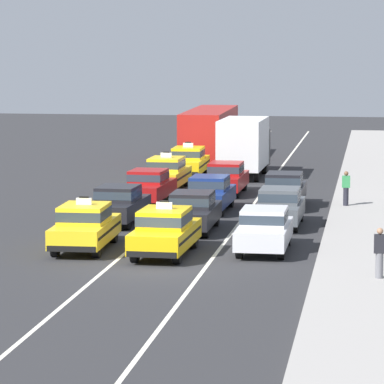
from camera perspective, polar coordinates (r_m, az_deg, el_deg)
name	(u,v)px	position (r m, az deg, el deg)	size (l,w,h in m)	color
ground_plane	(158,267)	(38.40, -1.71, -3.72)	(160.00, 160.00, 0.00)	#2B2B2D
lane_stripe_left_center	(200,190)	(58.14, 0.41, 0.09)	(0.14, 80.00, 0.01)	silver
lane_stripe_center_right	(263,191)	(57.75, 3.55, 0.03)	(0.14, 80.00, 0.01)	silver
sidewalk_curb	(376,206)	(52.53, 9.12, -0.71)	(4.00, 90.00, 0.15)	#9E9993
taxi_left_nearest	(85,226)	(41.50, -5.34, -1.68)	(1.96, 4.61, 1.96)	black
sedan_left_second	(119,203)	(47.36, -3.67, -0.57)	(1.90, 4.36, 1.58)	black
sedan_left_third	(149,185)	(53.31, -2.17, 0.34)	(1.95, 4.37, 1.58)	black
taxi_left_fourth	(167,173)	(58.27, -1.27, 0.97)	(1.88, 4.59, 1.96)	black
taxi_left_fifth	(188,161)	(63.95, -0.18, 1.55)	(1.87, 4.58, 1.96)	black
bus_left_sixth	(210,132)	(72.97, 0.88, 3.02)	(2.72, 11.25, 3.22)	black
taxi_center_nearest	(165,231)	(40.26, -1.35, -1.93)	(1.93, 4.60, 1.96)	black
sedan_center_second	(193,210)	(45.35, 0.04, -0.91)	(1.77, 4.30, 1.58)	black
sedan_center_third	(210,192)	(50.75, 0.88, -0.02)	(1.86, 4.34, 1.58)	black
sedan_center_fourth	(226,177)	(56.61, 1.70, 0.75)	(1.83, 4.33, 1.58)	black
box_truck_center_fifth	(245,145)	(64.08, 2.64, 2.36)	(2.38, 6.99, 3.27)	black
sedan_right_nearest	(264,228)	(41.01, 3.61, -1.81)	(1.76, 4.30, 1.58)	black
sedan_right_second	(280,206)	(46.70, 4.39, -0.69)	(1.79, 4.31, 1.58)	black
sedan_right_third	(284,189)	(52.20, 4.61, 0.17)	(1.77, 4.30, 1.58)	black
pedestrian_near_crosswalk	(380,253)	(36.11, 9.30, -2.99)	(0.36, 0.24, 1.58)	slate
pedestrian_mid_block	(346,188)	(51.96, 7.66, 0.19)	(0.36, 0.24, 1.56)	#23232D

